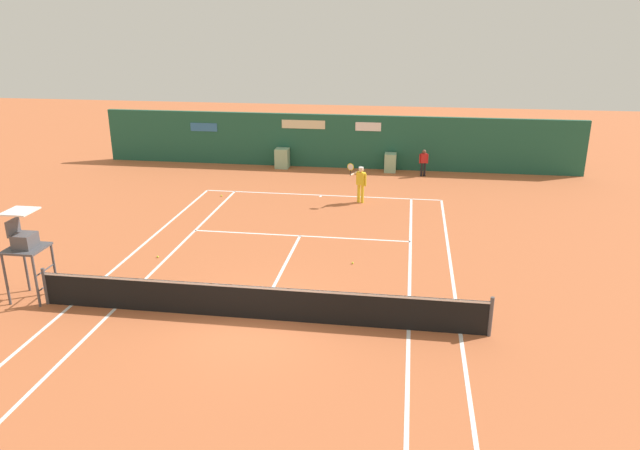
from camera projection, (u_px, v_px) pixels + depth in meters
ground_plane at (262, 309)px, 16.48m from camera, size 80.00×80.00×0.01m
tennis_net at (256, 301)px, 15.78m from camera, size 12.10×0.10×1.07m
sponsor_back_wall at (336, 142)px, 31.34m from camera, size 25.00×1.02×2.78m
umpire_chair at (25, 243)px, 16.54m from camera, size 1.00×1.00×2.63m
player_on_baseline at (360, 181)px, 25.49m from camera, size 0.80×0.63×1.80m
ball_kid_left_post at (424, 161)px, 29.79m from camera, size 0.44×0.22×1.34m
tennis_ball_by_sideline at (353, 263)px, 19.44m from camera, size 0.07×0.07×0.07m
tennis_ball_near_service_line at (221, 196)px, 26.66m from camera, size 0.07×0.07×0.07m
tennis_ball_mid_court at (158, 257)px, 19.94m from camera, size 0.07×0.07×0.07m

